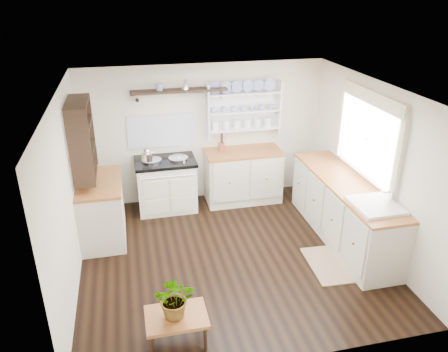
{
  "coord_description": "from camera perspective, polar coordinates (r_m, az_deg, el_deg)",
  "views": [
    {
      "loc": [
        -1.21,
        -4.91,
        3.49
      ],
      "look_at": [
        -0.04,
        0.25,
        1.1
      ],
      "focal_mm": 35.0,
      "sensor_mm": 36.0,
      "label": 1
    }
  ],
  "objects": [
    {
      "name": "floor",
      "position": [
        6.14,
        0.85,
        -10.32
      ],
      "size": [
        4.0,
        3.8,
        0.01
      ],
      "primitive_type": "cube",
      "color": "black",
      "rests_on": "ground"
    },
    {
      "name": "wall_back",
      "position": [
        7.3,
        -2.63,
        5.58
      ],
      "size": [
        4.0,
        0.02,
        2.3
      ],
      "primitive_type": "cube",
      "color": "silver",
      "rests_on": "ground"
    },
    {
      "name": "wall_right",
      "position": [
        6.31,
        18.85,
        1.2
      ],
      "size": [
        0.02,
        3.8,
        2.3
      ],
      "primitive_type": "cube",
      "color": "silver",
      "rests_on": "ground"
    },
    {
      "name": "wall_left",
      "position": [
        5.49,
        -19.81,
        -2.45
      ],
      "size": [
        0.02,
        3.8,
        2.3
      ],
      "primitive_type": "cube",
      "color": "silver",
      "rests_on": "ground"
    },
    {
      "name": "ceiling",
      "position": [
        5.19,
        1.01,
        11.07
      ],
      "size": [
        4.0,
        3.8,
        0.01
      ],
      "primitive_type": "cube",
      "color": "white",
      "rests_on": "wall_back"
    },
    {
      "name": "window",
      "position": [
        6.27,
        18.27,
        5.17
      ],
      "size": [
        0.08,
        1.55,
        1.22
      ],
      "color": "white",
      "rests_on": "wall_right"
    },
    {
      "name": "aga_cooker",
      "position": [
        7.18,
        -7.52,
        -1.06
      ],
      "size": [
        0.96,
        0.67,
        0.89
      ],
      "color": "white",
      "rests_on": "floor"
    },
    {
      "name": "back_cabinets",
      "position": [
        7.4,
        2.47,
        0.13
      ],
      "size": [
        1.27,
        0.63,
        0.9
      ],
      "color": "beige",
      "rests_on": "floor"
    },
    {
      "name": "right_cabinets",
      "position": [
        6.54,
        15.35,
        -4.25
      ],
      "size": [
        0.62,
        2.43,
        0.9
      ],
      "color": "beige",
      "rests_on": "floor"
    },
    {
      "name": "belfast_sink",
      "position": [
        5.82,
        19.05,
        -4.69
      ],
      "size": [
        0.55,
        0.6,
        0.45
      ],
      "color": "white",
      "rests_on": "right_cabinets"
    },
    {
      "name": "left_cabinets",
      "position": [
        6.57,
        -15.66,
        -4.15
      ],
      "size": [
        0.62,
        1.13,
        0.9
      ],
      "color": "beige",
      "rests_on": "floor"
    },
    {
      "name": "plate_rack",
      "position": [
        7.28,
        2.46,
        8.88
      ],
      "size": [
        1.2,
        0.22,
        0.9
      ],
      "color": "white",
      "rests_on": "wall_back"
    },
    {
      "name": "high_shelf",
      "position": [
        6.92,
        -5.88,
        10.97
      ],
      "size": [
        1.5,
        0.29,
        0.16
      ],
      "color": "black",
      "rests_on": "wall_back"
    },
    {
      "name": "left_shelving",
      "position": [
        6.15,
        -18.09,
        4.71
      ],
      "size": [
        0.28,
        0.8,
        1.05
      ],
      "primitive_type": "cube",
      "color": "black",
      "rests_on": "wall_left"
    },
    {
      "name": "kettle",
      "position": [
        6.82,
        -10.03,
        2.79
      ],
      "size": [
        0.17,
        0.17,
        0.2
      ],
      "primitive_type": null,
      "color": "silver",
      "rests_on": "aga_cooker"
    },
    {
      "name": "utensil_crock",
      "position": [
        7.2,
        -0.35,
        3.83
      ],
      "size": [
        0.11,
        0.11,
        0.12
      ],
      "primitive_type": "cylinder",
      "color": "#984838",
      "rests_on": "back_cabinets"
    },
    {
      "name": "center_table",
      "position": [
        4.75,
        -6.23,
        -18.06
      ],
      "size": [
        0.63,
        0.45,
        0.34
      ],
      "rotation": [
        0.0,
        0.0,
        -0.0
      ],
      "color": "brown",
      "rests_on": "floor"
    },
    {
      "name": "potted_plant",
      "position": [
        4.57,
        -6.39,
        -15.52
      ],
      "size": [
        0.45,
        0.4,
        0.46
      ],
      "primitive_type": "imported",
      "rotation": [
        0.0,
        0.0,
        -0.11
      ],
      "color": "#3F7233",
      "rests_on": "center_table"
    },
    {
      "name": "floor_rug",
      "position": [
        6.12,
        13.69,
        -11.15
      ],
      "size": [
        0.59,
        0.87,
        0.02
      ],
      "primitive_type": "cube",
      "rotation": [
        0.0,
        0.0,
        -0.05
      ],
      "color": "brown",
      "rests_on": "floor"
    }
  ]
}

